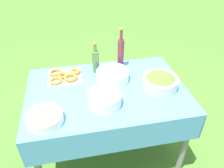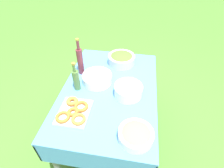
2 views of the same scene
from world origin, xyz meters
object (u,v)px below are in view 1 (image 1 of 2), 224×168
(salad_bowl, at_px, (160,81))
(olive_oil_bottle, at_px, (96,60))
(pasta_bowl, at_px, (105,98))
(wine_bottle, at_px, (121,52))
(bread_bowl, at_px, (44,117))
(donut_platter, at_px, (65,76))
(plate_stack, at_px, (113,75))

(salad_bowl, bearing_deg, olive_oil_bottle, -36.00)
(pasta_bowl, distance_m, wine_bottle, 0.55)
(olive_oil_bottle, relative_size, bread_bowl, 1.16)
(donut_platter, relative_size, olive_oil_bottle, 1.10)
(pasta_bowl, relative_size, wine_bottle, 0.65)
(wine_bottle, bearing_deg, bread_bowl, 41.93)
(olive_oil_bottle, height_order, bread_bowl, olive_oil_bottle)
(pasta_bowl, bearing_deg, bread_bowl, 12.58)
(wine_bottle, distance_m, bread_bowl, 0.88)
(salad_bowl, distance_m, pasta_bowl, 0.49)
(bread_bowl, bearing_deg, donut_platter, -106.06)
(plate_stack, height_order, wine_bottle, wine_bottle)
(pasta_bowl, xyz_separation_m, plate_stack, (-0.12, -0.30, -0.02))
(plate_stack, relative_size, wine_bottle, 0.73)
(pasta_bowl, relative_size, plate_stack, 0.89)
(wine_bottle, xyz_separation_m, bread_bowl, (0.65, 0.59, -0.11))
(salad_bowl, xyz_separation_m, donut_platter, (0.75, -0.28, -0.04))
(donut_platter, xyz_separation_m, wine_bottle, (-0.51, -0.09, 0.13))
(salad_bowl, bearing_deg, donut_platter, -20.58)
(pasta_bowl, height_order, olive_oil_bottle, olive_oil_bottle)
(donut_platter, height_order, olive_oil_bottle, olive_oil_bottle)
(donut_platter, bearing_deg, bread_bowl, 73.94)
(plate_stack, bearing_deg, salad_bowl, 151.96)
(bread_bowl, bearing_deg, plate_stack, -143.73)
(salad_bowl, height_order, pasta_bowl, pasta_bowl)
(olive_oil_bottle, xyz_separation_m, bread_bowl, (0.42, 0.55, -0.07))
(salad_bowl, height_order, bread_bowl, salad_bowl)
(olive_oil_bottle, relative_size, wine_bottle, 0.75)
(pasta_bowl, xyz_separation_m, olive_oil_bottle, (-0.00, -0.46, 0.05))
(salad_bowl, distance_m, wine_bottle, 0.45)
(pasta_bowl, bearing_deg, donut_platter, -55.21)
(plate_stack, bearing_deg, donut_platter, -13.42)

